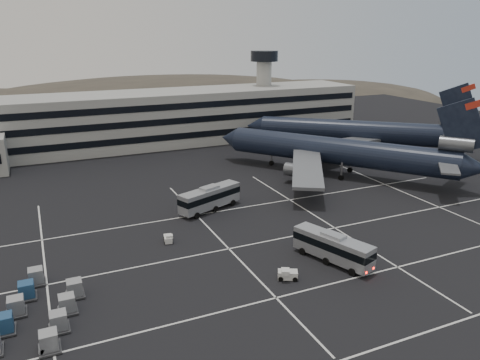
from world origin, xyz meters
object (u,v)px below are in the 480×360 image
bus_far (210,197)px  uld_cluster (37,309)px  bus_near (333,246)px  trijet_main (340,151)px  tug_a (168,239)px

bus_far → uld_cluster: (-28.19, -22.11, -1.35)m
bus_near → bus_far: size_ratio=0.96×
bus_near → uld_cluster: 36.38m
trijet_main → bus_far: size_ratio=4.03×
bus_near → bus_far: bus_far is taller
trijet_main → uld_cluster: (-60.50, -29.90, -4.28)m
trijet_main → bus_far: (-32.31, -7.79, -2.93)m
trijet_main → uld_cluster: trijet_main is taller
tug_a → bus_near: bearing=-29.1°
trijet_main → tug_a: bearing=165.4°
trijet_main → tug_a: size_ratio=22.71×
bus_far → tug_a: 14.16m
uld_cluster → trijet_main: bearing=26.3°
trijet_main → bus_near: size_ratio=4.20×
trijet_main → bus_near: (-24.22, -32.29, -3.03)m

